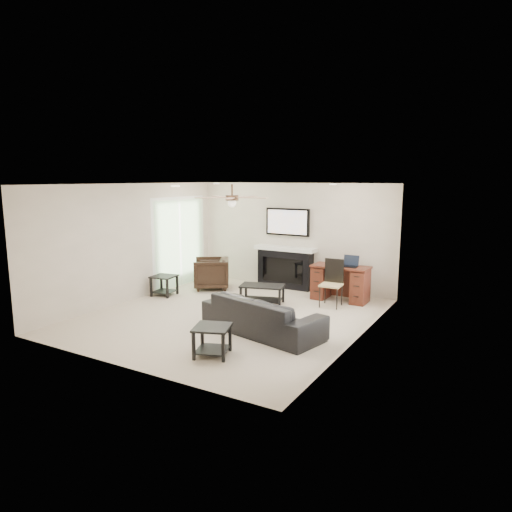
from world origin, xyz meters
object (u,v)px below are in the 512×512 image
object	(u,v)px
armchair	(211,273)
coffee_table	(262,294)
sofa	(262,315)
fireplace_unit	(285,249)
desk	(340,283)

from	to	relation	value
armchair	coffee_table	size ratio (longest dim) A/B	0.90
sofa	fireplace_unit	world-z (taller)	fireplace_unit
sofa	desk	xyz separation A→B (m)	(0.42, 2.67, 0.06)
armchair	desk	bearing A→B (deg)	66.89
fireplace_unit	armchair	bearing A→B (deg)	-147.08
armchair	desk	size ratio (longest dim) A/B	0.67
sofa	coffee_table	world-z (taller)	sofa
desk	fireplace_unit	bearing A→B (deg)	164.35
armchair	fireplace_unit	bearing A→B (deg)	90.05
sofa	armchair	world-z (taller)	armchair
fireplace_unit	sofa	bearing A→B (deg)	-70.07
armchair	fireplace_unit	xyz separation A→B (m)	(1.47, 0.95, 0.59)
sofa	coffee_table	bearing A→B (deg)	-48.01
armchair	coffee_table	distance (m)	1.79
armchair	desk	xyz separation A→B (m)	(3.02, 0.52, 0.01)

